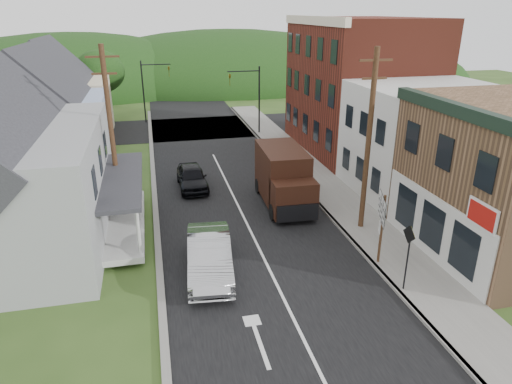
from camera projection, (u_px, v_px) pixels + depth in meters
ground at (273, 278)px, 19.20m from camera, size 120.00×120.00×0.00m
road at (231, 192)px, 28.24m from camera, size 9.00×90.00×0.02m
cross_road at (200, 128)px, 43.61m from camera, size 60.00×9.00×0.02m
sidewalk_right at (333, 195)px, 27.64m from camera, size 2.80×55.00×0.15m
curb_right at (312, 197)px, 27.36m from camera, size 0.20×55.00×0.15m
curb_left at (156, 211)px, 25.43m from camera, size 0.30×55.00×0.12m
storefront_white at (424, 141)px, 27.14m from camera, size 8.00×7.00×6.50m
storefront_red at (358, 87)px, 35.08m from camera, size 8.00×12.00×10.00m
house_blue at (52, 118)px, 30.89m from camera, size 7.14×8.16×7.28m
house_cream at (65, 96)px, 38.92m from camera, size 7.14×8.16×7.28m
utility_pole_right at (368, 141)px, 21.81m from camera, size 1.60×0.26×9.00m
utility_pole_left at (111, 132)px, 23.34m from camera, size 1.60×0.26×9.00m
traffic_signal_right at (251, 92)px, 39.96m from camera, size 2.87×0.20×6.00m
traffic_signal_left at (150, 84)px, 44.48m from camera, size 2.87×0.20×6.00m
tree_left_d at (100, 72)px, 44.43m from camera, size 4.80×4.80×6.94m
forested_ridge at (179, 84)px, 68.94m from camera, size 90.00×30.00×16.00m
silver_sedan at (210, 256)px, 19.22m from camera, size 2.29×5.30×1.70m
dark_sedan at (192, 177)px, 28.60m from camera, size 1.81×4.29×1.45m
delivery_van at (284, 178)px, 25.86m from camera, size 2.58×5.85×3.23m
route_sign_cluster at (382, 219)px, 19.41m from camera, size 0.67×1.72×3.16m
warning_sign at (408, 249)px, 17.53m from camera, size 0.14×0.78×2.82m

